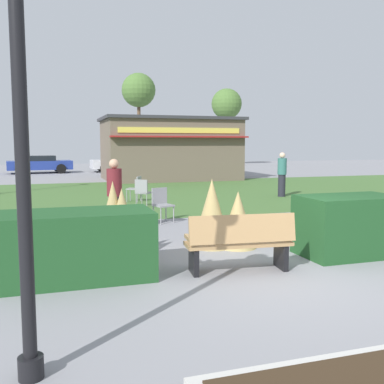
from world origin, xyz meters
name	(u,v)px	position (x,y,z in m)	size (l,w,h in m)	color
ground_plane	(284,276)	(0.00, 0.00, 0.00)	(80.00, 80.00, 0.00)	gray
lawn_patch	(139,194)	(0.00, 11.63, 0.00)	(36.00, 12.00, 0.01)	#446B33
park_bench	(240,242)	(-0.56, 0.42, 0.48)	(1.74, 0.69, 0.95)	tan
hedge_left	(78,245)	(-3.02, 0.83, 0.51)	(2.23, 1.10, 1.03)	#1E4C23
hedge_right	(350,225)	(1.81, 0.83, 0.54)	(1.82, 1.10, 1.09)	#1E4C23
ornamental_grass_behind_left	(212,213)	(-0.38, 2.18, 0.68)	(0.77, 0.77, 1.35)	tan
ornamental_grass_behind_right	(113,219)	(-2.33, 1.97, 0.69)	(0.71, 0.71, 1.38)	tan
ornamental_grass_behind_center	(238,219)	(0.09, 1.98, 0.56)	(0.75, 0.75, 1.11)	tan
ornamental_grass_behind_far	(122,224)	(-2.19, 1.85, 0.63)	(0.76, 0.76, 1.25)	tan
lamppost_near	(19,85)	(-3.60, -2.00, 2.51)	(0.36, 0.36, 3.97)	black
food_kiosk	(170,149)	(3.15, 18.68, 1.74)	(7.55, 5.14, 3.45)	#6B5B4C
cafe_chair_west	(162,202)	(-0.66, 5.18, 0.53)	(0.55, 0.55, 0.89)	gray
cafe_chair_east	(136,187)	(-0.53, 9.42, 0.53)	(0.60, 0.60, 0.89)	gray
cafe_chair_center	(143,191)	(-0.56, 8.08, 0.53)	(0.62, 0.62, 0.89)	gray
person_strolling	(282,174)	(5.06, 9.20, 0.86)	(0.34, 0.34, 1.69)	#23232D
person_standing	(115,195)	(-2.00, 4.15, 0.86)	(0.34, 0.34, 1.69)	#23232D
parked_car_west_slot	(39,164)	(-4.06, 26.21, 0.64)	(4.35, 2.35, 1.20)	navy
parked_car_center_slot	(120,163)	(1.48, 26.21, 0.64)	(4.26, 2.18, 1.20)	silver
tree_left_bg	(139,91)	(3.85, 31.23, 6.33)	(2.80, 2.80, 7.80)	brown
tree_right_bg	(227,104)	(12.39, 32.91, 5.59)	(2.80, 2.80, 7.04)	brown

